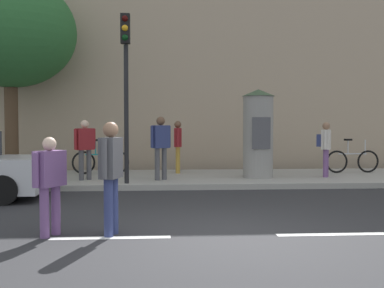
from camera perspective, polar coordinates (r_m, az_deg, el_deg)
The scene contains 15 objects.
ground_plane at distance 7.28m, azimuth 3.92°, elevation -11.11°, with size 80.00×80.00×0.00m, color #2B2B2D.
sidewalk_curb at distance 14.14m, azimuth 0.11°, elevation -4.20°, with size 36.00×4.00×0.15m, color #9E9B93.
lane_markings at distance 7.28m, azimuth 3.92°, elevation -11.08°, with size 25.80×0.16×0.01m.
building_backdrop at distance 19.26m, azimuth -0.91°, elevation 11.01°, with size 36.00×5.00×9.16m, color tan.
traffic_light at distance 12.37m, azimuth -8.05°, elevation 8.81°, with size 0.24×0.45×4.37m.
poster_column at distance 13.79m, azimuth 8.03°, elevation 1.35°, with size 0.96×0.96×2.57m.
street_tree at distance 15.93m, azimuth -21.24°, elevation 12.51°, with size 4.04×4.04×6.13m.
pedestrian_with_bag at distance 7.27m, azimuth -9.83°, elevation -2.98°, with size 0.35×0.58×1.74m.
pedestrian_in_dark_shirt at distance 7.43m, azimuth -16.89°, elevation -3.99°, with size 0.45×0.60×1.51m.
pedestrian_in_red_top at distance 13.38m, azimuth -12.88°, elevation -0.07°, with size 0.54×0.48×1.67m.
pedestrian_near_pole at distance 14.91m, azimuth -1.74°, elevation 0.20°, with size 0.25×0.64×1.66m.
pedestrian_in_light_jacket at distance 13.08m, azimuth -3.82°, elevation 0.20°, with size 0.56×0.44×1.77m.
pedestrian_tallest at distance 14.36m, azimuth 15.88°, elevation -0.04°, with size 0.50×0.58×1.61m.
bicycle_leaning at distance 15.86m, azimuth 18.91°, elevation -1.93°, with size 1.77×0.15×1.09m.
bicycle_upright at distance 14.94m, azimuth -11.03°, elevation -2.10°, with size 1.76×0.29×1.09m.
Camera 1 is at (-0.95, -7.02, 1.70)m, focal length 43.90 mm.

